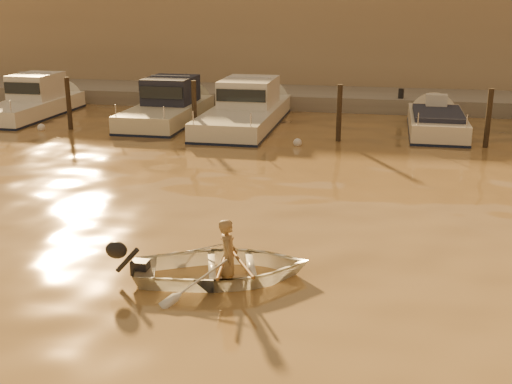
% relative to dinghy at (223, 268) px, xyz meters
% --- Properties ---
extents(ground_plane, '(160.00, 160.00, 0.00)m').
position_rel_dinghy_xyz_m(ground_plane, '(1.32, -1.74, -0.21)').
color(ground_plane, brown).
rests_on(ground_plane, ground).
extents(dinghy, '(3.71, 3.11, 0.66)m').
position_rel_dinghy_xyz_m(dinghy, '(0.00, 0.00, 0.00)').
color(dinghy, white).
rests_on(dinghy, ground_plane).
extents(person, '(0.48, 0.60, 1.43)m').
position_rel_dinghy_xyz_m(person, '(0.10, 0.03, 0.21)').
color(person, olive).
rests_on(person, dinghy).
extents(outboard_motor, '(0.98, 0.64, 0.70)m').
position_rel_dinghy_xyz_m(outboard_motor, '(-1.43, -0.44, 0.07)').
color(outboard_motor, black).
rests_on(outboard_motor, dinghy).
extents(oar_port, '(1.07, 1.87, 0.13)m').
position_rel_dinghy_xyz_m(oar_port, '(0.24, 0.07, 0.21)').
color(oar_port, brown).
rests_on(oar_port, dinghy).
extents(oar_starboard, '(0.31, 2.09, 0.13)m').
position_rel_dinghy_xyz_m(oar_starboard, '(0.05, 0.01, 0.21)').
color(oar_starboard, brown).
rests_on(oar_starboard, dinghy).
extents(moored_boat_0, '(2.08, 6.68, 1.75)m').
position_rel_dinghy_xyz_m(moored_boat_0, '(-12.10, 14.26, 0.41)').
color(moored_boat_0, white).
rests_on(moored_boat_0, ground_plane).
extents(moored_boat_1, '(2.32, 6.88, 1.75)m').
position_rel_dinghy_xyz_m(moored_boat_1, '(-6.03, 14.26, 0.41)').
color(moored_boat_1, beige).
rests_on(moored_boat_1, ground_plane).
extents(moored_boat_2, '(2.55, 8.44, 1.75)m').
position_rel_dinghy_xyz_m(moored_boat_2, '(-2.76, 14.26, 0.41)').
color(moored_boat_2, silver).
rests_on(moored_boat_2, ground_plane).
extents(moored_boat_3, '(1.99, 5.78, 0.95)m').
position_rel_dinghy_xyz_m(moored_boat_3, '(4.62, 14.26, 0.01)').
color(moored_boat_3, beige).
rests_on(moored_boat_3, ground_plane).
extents(piling_0, '(0.18, 0.18, 2.20)m').
position_rel_dinghy_xyz_m(piling_0, '(-9.18, 12.06, 0.69)').
color(piling_0, '#2D2319').
rests_on(piling_0, ground_plane).
extents(piling_1, '(0.18, 0.18, 2.20)m').
position_rel_dinghy_xyz_m(piling_1, '(-4.18, 12.06, 0.69)').
color(piling_1, '#2D2319').
rests_on(piling_1, ground_plane).
extents(piling_2, '(0.18, 0.18, 2.20)m').
position_rel_dinghy_xyz_m(piling_2, '(1.12, 12.06, 0.69)').
color(piling_2, '#2D2319').
rests_on(piling_2, ground_plane).
extents(piling_3, '(0.18, 0.18, 2.20)m').
position_rel_dinghy_xyz_m(piling_3, '(6.12, 12.06, 0.69)').
color(piling_3, '#2D2319').
rests_on(piling_3, ground_plane).
extents(fender_a, '(0.30, 0.30, 0.30)m').
position_rel_dinghy_xyz_m(fender_a, '(-10.21, 11.68, -0.11)').
color(fender_a, white).
rests_on(fender_a, ground_plane).
extents(fender_b, '(0.30, 0.30, 0.30)m').
position_rel_dinghy_xyz_m(fender_b, '(-5.80, 11.89, -0.11)').
color(fender_b, '#C65C17').
rests_on(fender_b, ground_plane).
extents(fender_c, '(0.30, 0.30, 0.30)m').
position_rel_dinghy_xyz_m(fender_c, '(-0.19, 11.04, -0.11)').
color(fender_c, silver).
rests_on(fender_c, ground_plane).
extents(fender_d, '(0.30, 0.30, 0.30)m').
position_rel_dinghy_xyz_m(fender_d, '(4.03, 11.95, -0.11)').
color(fender_d, red).
rests_on(fender_d, ground_plane).
extents(quay, '(52.00, 4.00, 1.00)m').
position_rel_dinghy_xyz_m(quay, '(1.32, 19.76, -0.06)').
color(quay, gray).
rests_on(quay, ground_plane).
extents(waterfront_building, '(46.00, 7.00, 4.80)m').
position_rel_dinghy_xyz_m(waterfront_building, '(1.32, 25.26, 2.19)').
color(waterfront_building, '#9E8466').
rests_on(waterfront_building, quay).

